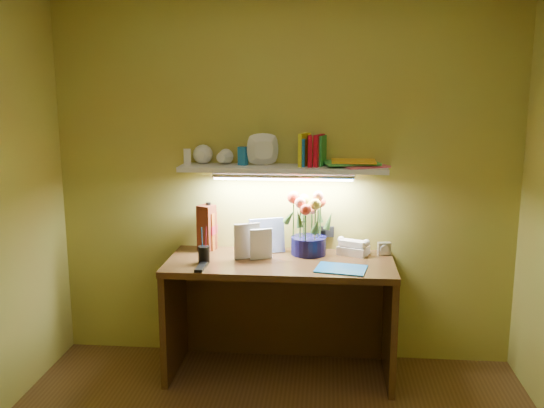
% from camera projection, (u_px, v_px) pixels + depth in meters
% --- Properties ---
extents(desk, '(1.40, 0.60, 0.75)m').
position_uv_depth(desk, '(280.00, 318.00, 3.81)').
color(desk, '#3A200F').
rests_on(desk, ground).
extents(flower_bouquet, '(0.31, 0.31, 0.40)m').
position_uv_depth(flower_bouquet, '(309.00, 224.00, 3.84)').
color(flower_bouquet, '#0E0D3E').
rests_on(flower_bouquet, desk).
extents(telephone, '(0.22, 0.19, 0.11)m').
position_uv_depth(telephone, '(354.00, 246.00, 3.87)').
color(telephone, white).
rests_on(telephone, desk).
extents(desk_clock, '(0.09, 0.06, 0.08)m').
position_uv_depth(desk_clock, '(384.00, 249.00, 3.85)').
color(desk_clock, silver).
rests_on(desk_clock, desk).
extents(whisky_bottle, '(0.10, 0.10, 0.32)m').
position_uv_depth(whisky_bottle, '(209.00, 226.00, 3.96)').
color(whisky_bottle, '#9F4513').
rests_on(whisky_bottle, desk).
extents(whisky_box, '(0.13, 0.13, 0.30)m').
position_uv_depth(whisky_box, '(207.00, 228.00, 3.95)').
color(whisky_box, '#561F0F').
rests_on(whisky_box, desk).
extents(pen_cup, '(0.07, 0.07, 0.17)m').
position_uv_depth(pen_cup, '(204.00, 249.00, 3.68)').
color(pen_cup, black).
rests_on(pen_cup, desk).
extents(art_card, '(0.22, 0.13, 0.22)m').
position_uv_depth(art_card, '(267.00, 236.00, 3.90)').
color(art_card, silver).
rests_on(art_card, desk).
extents(tv_remote, '(0.05, 0.17, 0.02)m').
position_uv_depth(tv_remote, '(201.00, 267.00, 3.57)').
color(tv_remote, black).
rests_on(tv_remote, desk).
extents(blue_folder, '(0.32, 0.26, 0.01)m').
position_uv_depth(blue_folder, '(341.00, 269.00, 3.56)').
color(blue_folder, blue).
rests_on(blue_folder, desk).
extents(desk_book_a, '(0.16, 0.08, 0.23)m').
position_uv_depth(desk_book_a, '(234.00, 242.00, 3.73)').
color(desk_book_a, beige).
rests_on(desk_book_a, desk).
extents(desk_book_b, '(0.14, 0.06, 0.19)m').
position_uv_depth(desk_book_b, '(250.00, 245.00, 3.73)').
color(desk_book_b, white).
rests_on(desk_book_b, desk).
extents(wall_shelf, '(1.32, 0.34, 0.24)m').
position_uv_depth(wall_shelf, '(283.00, 163.00, 3.80)').
color(wall_shelf, white).
rests_on(wall_shelf, ground).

